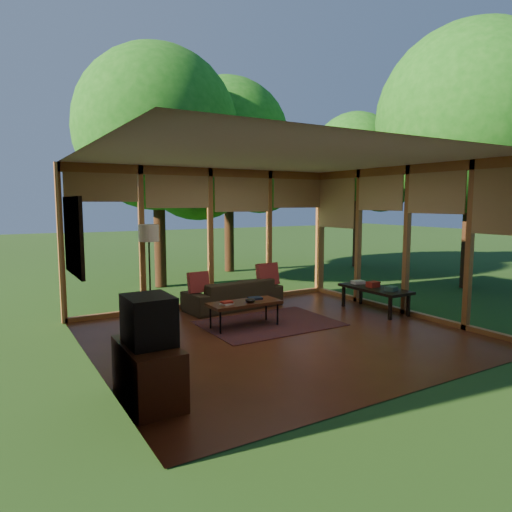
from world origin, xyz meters
TOP-DOWN VIEW (x-y plane):
  - floor at (0.00, 0.00)m, footprint 5.50×5.50m
  - ceiling at (0.00, 0.00)m, footprint 5.50×5.50m
  - wall_left at (-2.75, 0.00)m, footprint 0.04×5.00m
  - wall_front at (0.00, -2.50)m, footprint 5.50×0.04m
  - window_wall_back at (0.00, 2.50)m, footprint 5.50×0.12m
  - window_wall_right at (2.75, 0.00)m, footprint 0.12×5.00m
  - exterior_lawn at (8.00, 8.00)m, footprint 40.00×40.00m
  - tree_nw at (-0.20, 5.01)m, footprint 3.84×3.84m
  - tree_ne at (2.42, 6.45)m, footprint 3.65×3.65m
  - tree_se at (5.98, 1.04)m, footprint 4.33×4.33m
  - tree_far at (6.27, 5.17)m, footprint 2.76×2.76m
  - rug at (0.22, 0.67)m, footprint 2.21×1.57m
  - sofa at (0.24, 2.00)m, footprint 1.98×0.94m
  - pillow_left at (-0.51, 1.95)m, footprint 0.39×0.21m
  - pillow_right at (0.99, 1.95)m, footprint 0.44×0.24m
  - ct_book_lower at (-0.60, 0.64)m, footprint 0.22×0.19m
  - ct_book_upper at (-0.60, 0.64)m, footprint 0.17×0.13m
  - ct_book_side at (0.00, 0.77)m, footprint 0.24×0.19m
  - ct_bowl at (-0.20, 0.59)m, footprint 0.16×0.16m
  - media_cabinet at (-2.47, -1.24)m, footprint 0.50×1.00m
  - television at (-2.45, -1.24)m, footprint 0.45×0.55m
  - console_book_a at (2.40, 0.01)m, footprint 0.26×0.22m
  - console_book_b at (2.40, 0.46)m, footprint 0.23×0.17m
  - console_book_c at (2.40, 0.86)m, footprint 0.26×0.21m
  - floor_lamp at (-1.33, 2.24)m, footprint 0.36×0.36m
  - coffee_table at (-0.25, 0.69)m, footprint 1.20×0.50m
  - side_console at (2.40, 0.41)m, footprint 0.60×1.40m
  - wall_painting at (-2.71, 1.40)m, footprint 0.06×1.35m

SIDE VIEW (x-z plane):
  - exterior_lawn at x=8.00m, z-range -0.01..-0.01m
  - floor at x=0.00m, z-range 0.00..0.00m
  - rug at x=0.22m, z-range 0.00..0.01m
  - sofa at x=0.24m, z-range 0.00..0.56m
  - media_cabinet at x=-2.47m, z-range 0.00..0.60m
  - coffee_table at x=-0.25m, z-range 0.18..0.60m
  - side_console at x=2.40m, z-range 0.18..0.64m
  - ct_book_lower at x=-0.60m, z-range 0.42..0.45m
  - ct_book_side at x=0.00m, z-range 0.42..0.46m
  - ct_bowl at x=-0.20m, z-range 0.42..0.50m
  - ct_book_upper at x=-0.60m, z-range 0.45..0.48m
  - console_book_c at x=2.40m, z-range 0.46..0.52m
  - console_book_a at x=2.40m, z-range 0.46..0.54m
  - console_book_b at x=2.40m, z-range 0.46..0.56m
  - pillow_left at x=-0.51m, z-range 0.37..0.77m
  - pillow_right at x=0.99m, z-range 0.37..0.83m
  - television at x=-2.45m, z-range 0.60..1.10m
  - wall_left at x=-2.75m, z-range 0.00..2.70m
  - wall_front at x=0.00m, z-range 0.00..2.70m
  - window_wall_back at x=0.00m, z-range 0.00..2.70m
  - window_wall_right at x=2.75m, z-range 0.00..2.70m
  - floor_lamp at x=-1.33m, z-range 0.58..2.23m
  - wall_painting at x=-2.71m, z-range 0.98..2.12m
  - ceiling at x=0.00m, z-range 2.70..2.70m
  - tree_far at x=6.27m, z-range 1.02..5.85m
  - tree_nw at x=-0.20m, z-range 0.91..6.61m
  - tree_ne at x=2.42m, z-range 0.99..6.65m
  - tree_se at x=5.98m, z-range 0.88..6.99m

